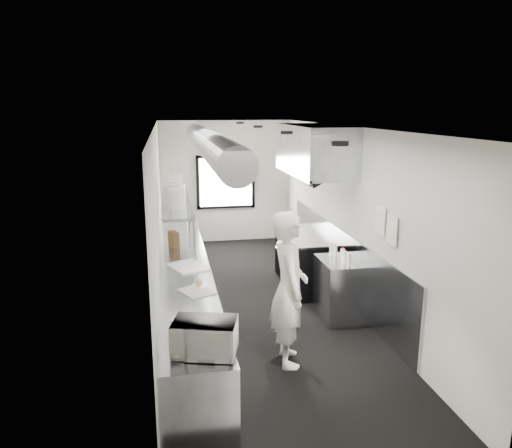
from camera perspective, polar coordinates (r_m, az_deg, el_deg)
name	(u,v)px	position (r m, az deg, el deg)	size (l,w,h in m)	color
floor	(257,305)	(8.02, 0.14, -9.30)	(3.00, 8.00, 0.01)	black
ceiling	(257,127)	(7.41, 0.15, 11.11)	(3.00, 8.00, 0.01)	silver
wall_back	(226,182)	(11.49, -3.52, 4.87)	(3.00, 0.02, 2.80)	beige
wall_front	(353,334)	(3.93, 11.12, -12.39)	(3.00, 0.02, 2.80)	beige
wall_left	(158,224)	(7.48, -11.23, 0.03)	(0.02, 8.00, 2.80)	beige
wall_right	(350,216)	(8.00, 10.77, 0.92)	(0.02, 8.00, 2.80)	beige
wall_cladding	(340,261)	(8.48, 9.67, -4.27)	(0.03, 5.50, 1.10)	#979AA5
hvac_duct	(208,143)	(7.73, -5.58, 9.28)	(0.40, 0.40, 6.40)	gray
service_window	(226,182)	(11.45, -3.50, 4.84)	(1.36, 0.05, 1.25)	white
exhaust_hood	(314,150)	(8.38, 6.73, 8.47)	(0.81, 2.20, 0.88)	#979AA5
prep_counter	(185,294)	(7.28, -8.15, -8.05)	(0.70, 6.00, 0.90)	#979AA5
pass_shelf	(177,202)	(8.43, -9.11, 2.55)	(0.45, 3.00, 0.68)	#979AA5
range	(308,260)	(8.73, 6.02, -4.18)	(0.88, 1.60, 0.94)	black
bottle_station	(342,289)	(7.52, 9.85, -7.41)	(0.65, 0.80, 0.90)	#979AA5
far_work_table	(178,232)	(10.81, -8.99, -0.95)	(0.70, 1.20, 0.90)	#979AA5
notice_sheet_a	(380,220)	(6.87, 14.17, 0.41)	(0.02, 0.28, 0.38)	white
notice_sheet_b	(392,230)	(6.57, 15.39, -0.69)	(0.02, 0.28, 0.38)	white
line_cook	(289,289)	(6.01, 3.82, -7.46)	(0.70, 0.46, 1.91)	white
microwave	(205,337)	(4.61, -5.95, -12.86)	(0.53, 0.40, 0.32)	white
deli_tub_a	(177,323)	(5.19, -9.10, -11.20)	(0.13, 0.13, 0.09)	silver
deli_tub_b	(177,324)	(5.16, -9.08, -11.32)	(0.14, 0.14, 0.10)	silver
newspaper	(197,291)	(6.10, -6.83, -7.73)	(0.33, 0.42, 0.01)	silver
small_plate	(199,286)	(6.25, -6.55, -7.16)	(0.19, 0.19, 0.02)	white
pastry	(199,282)	(6.24, -6.57, -6.69)	(0.09, 0.09, 0.09)	tan
cutting_board	(188,266)	(7.02, -7.89, -4.88)	(0.42, 0.57, 0.02)	silver
knife_block	(174,239)	(8.02, -9.47, -1.75)	(0.11, 0.23, 0.25)	brown
plate_stack_a	(177,198)	(7.71, -9.06, 2.96)	(0.26, 0.26, 0.30)	white
plate_stack_b	(177,194)	(8.10, -9.09, 3.48)	(0.24, 0.24, 0.31)	white
plate_stack_c	(176,190)	(8.46, -9.26, 3.87)	(0.21, 0.21, 0.30)	white
plate_stack_d	(175,182)	(9.09, -9.28, 4.75)	(0.24, 0.24, 0.38)	white
squeeze_bottle_a	(349,260)	(7.09, 10.66, -4.08)	(0.06, 0.06, 0.19)	silver
squeeze_bottle_b	(345,257)	(7.21, 10.18, -3.79)	(0.06, 0.06, 0.18)	silver
squeeze_bottle_c	(342,255)	(7.31, 9.94, -3.53)	(0.06, 0.06, 0.18)	silver
squeeze_bottle_d	(335,250)	(7.50, 9.11, -3.04)	(0.06, 0.06, 0.19)	silver
squeeze_bottle_e	(331,250)	(7.58, 8.68, -2.96)	(0.05, 0.05, 0.16)	silver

